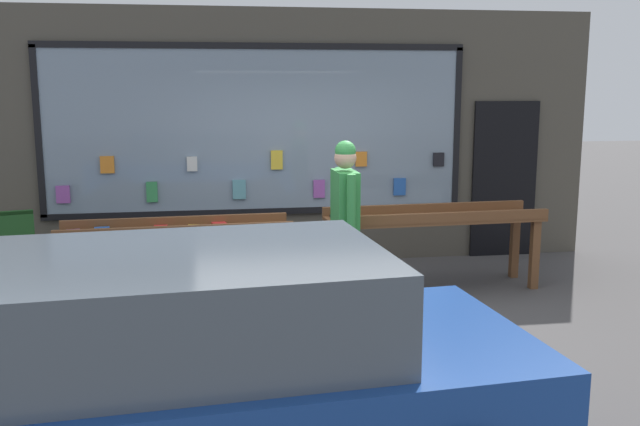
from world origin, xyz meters
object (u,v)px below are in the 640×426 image
sandwich_board_sign (12,258)px  parked_car (182,369)px  small_dog (316,286)px  display_table_left (177,237)px  person_browsing (345,209)px  display_table_right (434,224)px

sandwich_board_sign → parked_car: parked_car is taller
small_dog → sandwich_board_sign: (-3.16, 0.72, 0.24)m
display_table_left → person_browsing: (1.75, -0.49, 0.34)m
sandwich_board_sign → parked_car: 4.33m
display_table_right → sandwich_board_sign: (-4.61, 0.12, -0.25)m
display_table_right → parked_car: (-2.70, -3.76, -0.01)m
person_browsing → parked_car: (-1.58, -3.28, -0.30)m
small_dog → sandwich_board_sign: 3.25m
display_table_left → parked_car: parked_car is taller
person_browsing → parked_car: size_ratio=0.41×
person_browsing → sandwich_board_sign: size_ratio=1.79×
display_table_left → sandwich_board_sign: bearing=176.3°
display_table_left → sandwich_board_sign: sandwich_board_sign is taller
person_browsing → small_dog: bearing=108.7°
display_table_right → sandwich_board_sign: size_ratio=2.55×
person_browsing → sandwich_board_sign: 3.58m
display_table_left → small_dog: bearing=-23.1°
display_table_left → small_dog: (1.42, -0.61, -0.44)m
display_table_right → person_browsing: person_browsing is taller
display_table_right → sandwich_board_sign: sandwich_board_sign is taller
person_browsing → sandwich_board_sign: person_browsing is taller
sandwich_board_sign → parked_car: bearing=-77.1°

